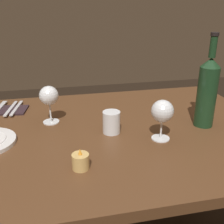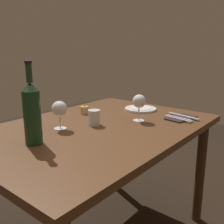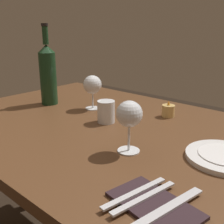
% 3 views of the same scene
% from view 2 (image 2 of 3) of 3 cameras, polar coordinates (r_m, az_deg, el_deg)
% --- Properties ---
extents(dining_table, '(1.30, 0.90, 0.74)m').
position_cam_2_polar(dining_table, '(1.44, -3.21, -6.46)').
color(dining_table, '#56351E').
rests_on(dining_table, ground).
extents(wine_glass_left, '(0.08, 0.08, 0.15)m').
position_cam_2_polar(wine_glass_left, '(1.35, -11.52, 0.60)').
color(wine_glass_left, white).
rests_on(wine_glass_left, dining_table).
extents(wine_glass_right, '(0.08, 0.08, 0.15)m').
position_cam_2_polar(wine_glass_right, '(1.48, 6.00, 2.24)').
color(wine_glass_right, white).
rests_on(wine_glass_right, dining_table).
extents(wine_bottle, '(0.08, 0.08, 0.36)m').
position_cam_2_polar(wine_bottle, '(1.16, -17.21, -0.09)').
color(wine_bottle, '#19381E').
rests_on(wine_bottle, dining_table).
extents(water_tumbler, '(0.07, 0.07, 0.08)m').
position_cam_2_polar(water_tumbler, '(1.42, -3.88, -1.40)').
color(water_tumbler, white).
rests_on(water_tumbler, dining_table).
extents(votive_candle, '(0.05, 0.05, 0.07)m').
position_cam_2_polar(votive_candle, '(1.66, -6.08, 0.39)').
color(votive_candle, '#DBB266').
rests_on(votive_candle, dining_table).
extents(dinner_plate, '(0.21, 0.21, 0.02)m').
position_cam_2_polar(dinner_plate, '(1.77, 6.30, 0.70)').
color(dinner_plate, white).
rests_on(dinner_plate, dining_table).
extents(folded_napkin, '(0.21, 0.14, 0.01)m').
position_cam_2_polar(folded_napkin, '(1.60, 14.97, -1.27)').
color(folded_napkin, '#2D1E23').
rests_on(folded_napkin, dining_table).
extents(fork_inner, '(0.04, 0.18, 0.00)m').
position_cam_2_polar(fork_inner, '(1.58, 14.61, -1.23)').
color(fork_inner, silver).
rests_on(fork_inner, folded_napkin).
extents(fork_outer, '(0.04, 0.18, 0.00)m').
position_cam_2_polar(fork_outer, '(1.55, 14.22, -1.42)').
color(fork_outer, silver).
rests_on(fork_outer, folded_napkin).
extents(table_knife, '(0.06, 0.21, 0.00)m').
position_cam_2_polar(table_knife, '(1.62, 15.43, -0.82)').
color(table_knife, silver).
rests_on(table_knife, folded_napkin).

